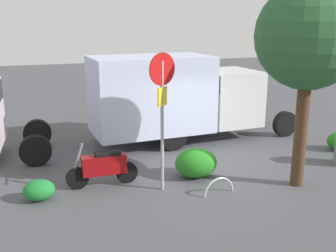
{
  "coord_description": "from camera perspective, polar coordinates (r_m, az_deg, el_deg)",
  "views": [
    {
      "loc": [
        4.94,
        9.64,
        4.07
      ],
      "look_at": [
        1.25,
        -0.89,
        1.12
      ],
      "focal_mm": 43.03,
      "sensor_mm": 36.0,
      "label": 1
    }
  ],
  "objects": [
    {
      "name": "motorcycle",
      "position": [
        10.25,
        -9.11,
        -5.63
      ],
      "size": [
        1.81,
        0.55,
        1.2
      ],
      "rotation": [
        0.0,
        0.0,
        -0.01
      ],
      "color": "black",
      "rests_on": "ground"
    },
    {
      "name": "box_truck_near",
      "position": [
        13.66,
        1.28,
        4.47
      ],
      "size": [
        7.23,
        2.5,
        2.94
      ],
      "rotation": [
        0.0,
        0.0,
        3.19
      ],
      "color": "black",
      "rests_on": "ground"
    },
    {
      "name": "bike_rack_hoop",
      "position": [
        9.92,
        7.2,
        -9.52
      ],
      "size": [
        0.85,
        0.17,
        0.85
      ],
      "primitive_type": "torus",
      "rotation": [
        1.57,
        0.0,
        0.14
      ],
      "color": "#B7B7BC",
      "rests_on": "ground"
    },
    {
      "name": "stop_sign",
      "position": [
        9.42,
        -0.83,
        3.61
      ],
      "size": [
        0.71,
        0.33,
        3.35
      ],
      "color": "#9E9EA3",
      "rests_on": "ground"
    },
    {
      "name": "street_tree",
      "position": [
        10.1,
        19.34,
        11.74
      ],
      "size": [
        2.53,
        2.53,
        4.97
      ],
      "color": "#47301E",
      "rests_on": "ground"
    },
    {
      "name": "shrub_by_tree",
      "position": [
        9.89,
        -17.8,
        -8.66
      ],
      "size": [
        0.72,
        0.59,
        0.49
      ],
      "primitive_type": "ellipsoid",
      "color": "#1F7C31",
      "rests_on": "ground"
    },
    {
      "name": "ground_plane",
      "position": [
        11.57,
        7.35,
        -5.89
      ],
      "size": [
        60.0,
        60.0,
        0.0
      ],
      "primitive_type": "plane",
      "color": "#4B4B50"
    },
    {
      "name": "shrub_near_sign",
      "position": [
        10.76,
        3.99,
        -5.22
      ],
      "size": [
        1.14,
        0.93,
        0.78
      ],
      "primitive_type": "ellipsoid",
      "color": "#247C20",
      "rests_on": "ground"
    }
  ]
}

